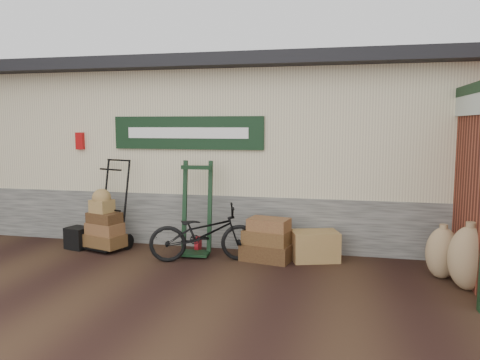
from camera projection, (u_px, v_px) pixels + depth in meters
The scene contains 10 objects.
ground at pixel (187, 264), 7.05m from camera, with size 80.00×80.00×0.00m, color black.
station_building at pixel (230, 148), 9.51m from camera, with size 14.40×4.10×3.20m.
porter_trolley at pixel (112, 204), 7.86m from camera, with size 0.77×0.58×1.54m, color black, non-canonical shape.
green_barrow at pixel (196, 208), 7.50m from camera, with size 0.54×0.46×1.51m, color black, non-canonical shape.
suitcase_stack at pixel (267, 239), 7.21m from camera, with size 0.76×0.48×0.67m, color #3B2012, non-canonical shape.
wicker_hamper at pixel (315, 246), 7.21m from camera, with size 0.70×0.46×0.46m, color olive.
black_trunk at pixel (78, 238), 7.91m from camera, with size 0.36×0.31×0.36m, color black.
bicycle at pixel (204, 230), 7.14m from camera, with size 1.66×0.58×0.97m, color black.
burlap_sack_left at pixel (442, 253), 6.35m from camera, with size 0.44×0.37×0.71m, color olive.
burlap_sack_right at pixel (469, 258), 5.89m from camera, with size 0.52×0.43×0.83m, color olive.
Camera 1 is at (2.28, -6.51, 2.09)m, focal length 35.00 mm.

